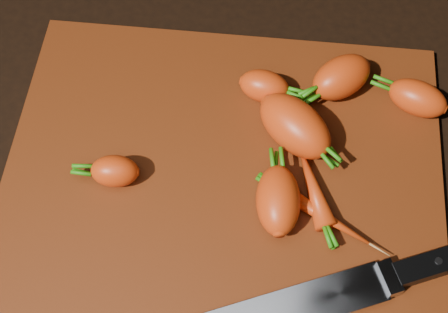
# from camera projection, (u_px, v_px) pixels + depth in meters

# --- Properties ---
(ground) EXTENTS (2.00, 2.00, 0.01)m
(ground) POSITION_uv_depth(u_px,v_px,m) (223.00, 178.00, 0.73)
(ground) COLOR black
(cutting_board) EXTENTS (0.50, 0.40, 0.01)m
(cutting_board) POSITION_uv_depth(u_px,v_px,m) (223.00, 174.00, 0.72)
(cutting_board) COLOR #682A0F
(cutting_board) RESTS_ON ground
(carrot_0) EXTENTS (0.06, 0.04, 0.04)m
(carrot_0) POSITION_uv_depth(u_px,v_px,m) (115.00, 171.00, 0.69)
(carrot_0) COLOR #E0400E
(carrot_0) RESTS_ON cutting_board
(carrot_1) EXTENTS (0.11, 0.11, 0.06)m
(carrot_1) POSITION_uv_depth(u_px,v_px,m) (295.00, 126.00, 0.71)
(carrot_1) COLOR #E0400E
(carrot_1) RESTS_ON cutting_board
(carrot_2) EXTENTS (0.05, 0.09, 0.05)m
(carrot_2) POSITION_uv_depth(u_px,v_px,m) (278.00, 200.00, 0.67)
(carrot_2) COLOR #E0400E
(carrot_2) RESTS_ON cutting_board
(carrot_3) EXTENTS (0.09, 0.09, 0.05)m
(carrot_3) POSITION_uv_depth(u_px,v_px,m) (341.00, 77.00, 0.75)
(carrot_3) COLOR #E0400E
(carrot_3) RESTS_ON cutting_board
(carrot_4) EXTENTS (0.07, 0.05, 0.04)m
(carrot_4) POSITION_uv_depth(u_px,v_px,m) (264.00, 86.00, 0.75)
(carrot_4) COLOR #E0400E
(carrot_4) RESTS_ON cutting_board
(carrot_5) EXTENTS (0.08, 0.06, 0.04)m
(carrot_5) POSITION_uv_depth(u_px,v_px,m) (418.00, 98.00, 0.74)
(carrot_5) COLOR #E0400E
(carrot_5) RESTS_ON cutting_board
(carrot_6) EXTENTS (0.11, 0.07, 0.02)m
(carrot_6) POSITION_uv_depth(u_px,v_px,m) (321.00, 215.00, 0.68)
(carrot_6) COLOR #E0400E
(carrot_6) RESTS_ON cutting_board
(carrot_7) EXTENTS (0.05, 0.10, 0.02)m
(carrot_7) POSITION_uv_depth(u_px,v_px,m) (313.00, 188.00, 0.69)
(carrot_7) COLOR #E0400E
(carrot_7) RESTS_ON cutting_board
(knife) EXTENTS (0.36, 0.18, 0.02)m
(knife) POSITION_uv_depth(u_px,v_px,m) (297.00, 307.00, 0.63)
(knife) COLOR gray
(knife) RESTS_ON cutting_board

